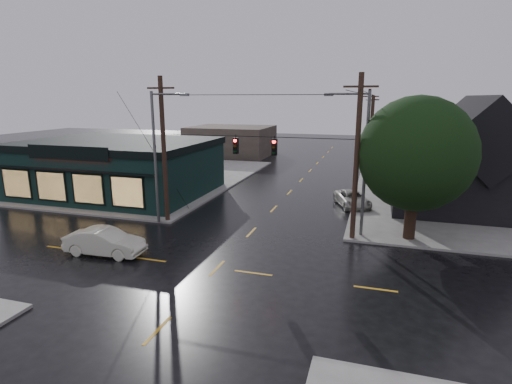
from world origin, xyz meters
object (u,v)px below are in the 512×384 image
(corner_tree, at_px, (416,154))
(sedan_cream, at_px, (105,242))
(utility_pole_nw, at_px, (168,222))
(utility_pole_ne, at_px, (352,240))
(suv_silver, at_px, (353,199))

(corner_tree, bearing_deg, sedan_cream, -155.90)
(corner_tree, distance_m, sedan_cream, 18.91)
(sedan_cream, bearing_deg, utility_pole_nw, -6.10)
(corner_tree, relative_size, utility_pole_ne, 0.86)
(corner_tree, height_order, utility_pole_nw, corner_tree)
(utility_pole_ne, bearing_deg, suv_silver, 93.55)
(sedan_cream, bearing_deg, suv_silver, -44.53)
(utility_pole_nw, xyz_separation_m, sedan_cream, (-0.33, -6.54, 0.75))
(sedan_cream, xyz_separation_m, suv_silver, (12.83, 14.60, -0.11))
(utility_pole_ne, xyz_separation_m, sedan_cream, (-13.33, -6.54, 0.75))
(corner_tree, bearing_deg, utility_pole_nw, -176.72)
(utility_pole_ne, bearing_deg, sedan_cream, -153.85)
(corner_tree, relative_size, sedan_cream, 1.93)
(utility_pole_nw, bearing_deg, suv_silver, 32.81)
(sedan_cream, relative_size, suv_silver, 0.99)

